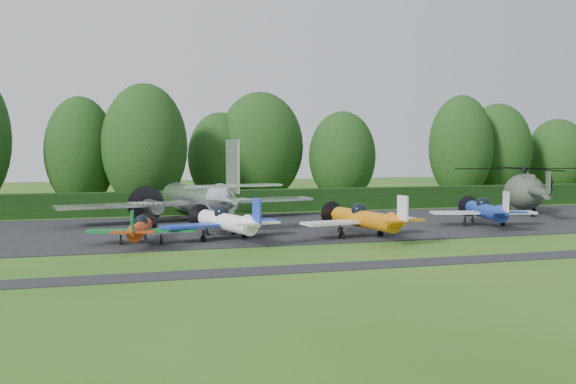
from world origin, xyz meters
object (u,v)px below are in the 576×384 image
object	(u,v)px
light_plane_white	(226,222)
light_plane_blue	(486,211)
transport_plane	(196,199)
light_plane_orange	(364,219)
light_plane_red	(140,229)
sign_board	(560,192)
helicopter	(525,189)

from	to	relation	value
light_plane_white	light_plane_blue	world-z (taller)	light_plane_white
transport_plane	light_plane_orange	size ratio (longest dim) A/B	2.44
light_plane_orange	light_plane_blue	distance (m)	11.12
light_plane_red	sign_board	xyz separation A→B (m)	(42.78, 17.04, 0.19)
light_plane_white	helicopter	xyz separation A→B (m)	(28.11, 9.41, 0.96)
transport_plane	light_plane_white	size ratio (longest dim) A/B	2.53
light_plane_red	light_plane_blue	bearing A→B (deg)	-5.19
transport_plane	light_plane_blue	distance (m)	21.40
transport_plane	light_plane_orange	distance (m)	14.50
light_plane_orange	helicopter	bearing A→B (deg)	40.20
sign_board	light_plane_blue	bearing A→B (deg)	-134.03
transport_plane	light_plane_red	bearing A→B (deg)	-103.52
light_plane_blue	sign_board	size ratio (longest dim) A/B	2.52
transport_plane	helicopter	distance (m)	28.60
sign_board	transport_plane	bearing A→B (deg)	-163.19
light_plane_white	light_plane_orange	bearing A→B (deg)	8.21
transport_plane	light_plane_blue	size ratio (longest dim) A/B	2.56
light_plane_red	light_plane_white	bearing A→B (deg)	-5.27
light_plane_red	sign_board	world-z (taller)	light_plane_red
light_plane_red	light_plane_white	world-z (taller)	light_plane_white
light_plane_red	sign_board	size ratio (longest dim) A/B	2.10
light_plane_red	light_plane_white	distance (m)	5.21
helicopter	light_plane_blue	bearing A→B (deg)	-163.14
transport_plane	sign_board	distance (m)	38.64
transport_plane	sign_board	bearing A→B (deg)	20.52
light_plane_red	helicopter	size ratio (longest dim) A/B	0.45
light_plane_red	helicopter	world-z (taller)	helicopter
light_plane_blue	sign_board	xyz separation A→B (m)	(18.33, 14.82, -0.01)
light_plane_orange	helicopter	xyz separation A→B (m)	(19.54, 10.72, 0.91)
light_plane_white	sign_board	distance (m)	41.09
transport_plane	light_plane_red	distance (m)	11.50
transport_plane	light_plane_orange	xyz separation A→B (m)	(9.05, -11.31, -0.55)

